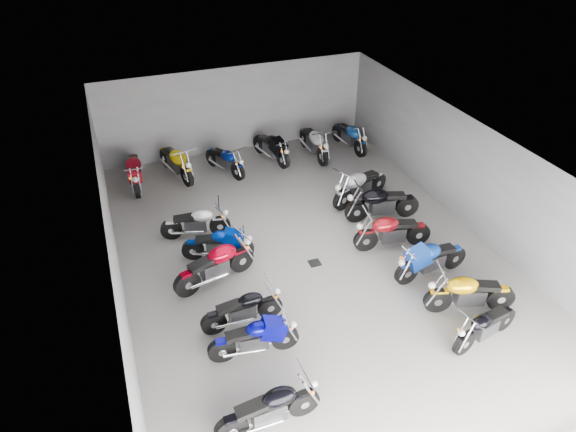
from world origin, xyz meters
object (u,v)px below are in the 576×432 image
Objects in this scene: motorcycle_left_e at (219,244)px; motorcycle_back_a at (135,171)px; motorcycle_left_b at (255,338)px; motorcycle_left_f at (196,222)px; motorcycle_back_d at (272,147)px; motorcycle_right_d at (392,231)px; motorcycle_left_d at (216,265)px; motorcycle_back_f at (350,136)px; motorcycle_right_e at (381,203)px; motorcycle_right_f at (360,186)px; motorcycle_back_b at (176,162)px; drain_grate at (315,263)px; motorcycle_right_a at (485,326)px; motorcycle_right_b at (469,293)px; motorcycle_back_e at (314,142)px; motorcycle_left_a at (270,409)px; motorcycle_right_c at (431,259)px; motorcycle_left_c at (243,309)px; motorcycle_back_c at (225,160)px.

motorcycle_back_a is at bearing -142.73° from motorcycle_left_e.
motorcycle_left_e is at bearing -175.65° from motorcycle_left_b.
motorcycle_back_d is at bearing 148.57° from motorcycle_left_f.
motorcycle_left_b is 0.91× the size of motorcycle_right_d.
motorcycle_left_d is 8.83m from motorcycle_back_f.
motorcycle_right_f is (-0.12, 1.17, 0.00)m from motorcycle_right_e.
motorcycle_back_b reaches higher than motorcycle_right_f.
drain_grate is 0.17× the size of motorcycle_right_a.
motorcycle_back_e is at bearing 19.00° from motorcycle_right_b.
motorcycle_back_d is (-1.83, 9.07, -0.01)m from motorcycle_right_b.
motorcycle_right_d is at bearing 127.57° from motorcycle_left_a.
motorcycle_right_c is at bearing 22.32° from motorcycle_right_b.
motorcycle_back_f is at bearing -14.58° from motorcycle_right_c.
motorcycle_left_d reaches higher than motorcycle_right_c.
motorcycle_left_f is 0.92× the size of motorcycle_right_b.
motorcycle_left_a is 0.95× the size of motorcycle_back_f.
motorcycle_left_d is at bearing -169.52° from motorcycle_left_b.
motorcycle_right_a is (5.16, -6.29, -0.02)m from motorcycle_left_f.
motorcycle_right_e is (5.10, 0.15, 0.09)m from motorcycle_left_e.
motorcycle_back_a is 4.90m from motorcycle_back_d.
motorcycle_right_c is 3.99m from motorcycle_right_f.
motorcycle_left_b reaches higher than drain_grate.
motorcycle_left_a is at bearing 55.28° from motorcycle_back_d.
motorcycle_right_b reaches higher than motorcycle_left_f.
motorcycle_right_d reaches higher than drain_grate.
motorcycle_right_d reaches higher than motorcycle_left_f.
motorcycle_left_d is 5.56m from motorcycle_right_c.
motorcycle_left_e is 5.96m from motorcycle_back_d.
motorcycle_back_b is at bearing -3.18° from motorcycle_back_e.
motorcycle_left_b reaches higher than motorcycle_left_c.
drain_grate is 0.16× the size of motorcycle_left_c.
motorcycle_right_b is at bearing 58.13° from motorcycle_left_f.
motorcycle_right_f reaches higher than motorcycle_left_c.
motorcycle_left_e is 5.15m from motorcycle_right_f.
motorcycle_right_e reaches higher than drain_grate.
motorcycle_right_b is (5.10, -4.09, 0.06)m from motorcycle_left_e.
motorcycle_back_f reaches higher than drain_grate.
motorcycle_left_c is 0.92× the size of motorcycle_back_d.
motorcycle_left_a is 0.98× the size of motorcycle_right_b.
motorcycle_left_b is 0.87× the size of motorcycle_right_e.
motorcycle_back_e reaches higher than motorcycle_back_f.
motorcycle_right_d is at bearing 105.03° from motorcycle_left_c.
motorcycle_right_a is 0.99× the size of motorcycle_back_c.
motorcycle_back_b reaches higher than motorcycle_left_f.
motorcycle_left_f is 7.61m from motorcycle_right_b.
motorcycle_back_f is (6.72, 3.60, 0.05)m from motorcycle_left_f.
motorcycle_right_c is (0.16, 2.39, 0.06)m from motorcycle_right_a.
motorcycle_back_d reaches higher than motorcycle_left_b.
motorcycle_back_b is 1.69m from motorcycle_back_c.
motorcycle_left_b is at bearing 61.51° from motorcycle_right_a.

